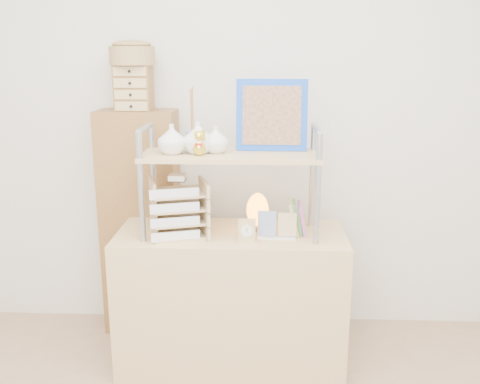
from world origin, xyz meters
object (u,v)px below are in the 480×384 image
object	(u,v)px
desk	(231,298)
salt_lamp	(257,211)
letter_tray	(178,211)
cabinet	(141,223)

from	to	relation	value
desk	salt_lamp	size ratio (longest dim) A/B	6.12
letter_tray	salt_lamp	world-z (taller)	letter_tray
salt_lamp	letter_tray	bearing A→B (deg)	-162.79
letter_tray	salt_lamp	xyz separation A→B (m)	(0.40, 0.13, -0.03)
cabinet	letter_tray	xyz separation A→B (m)	(0.30, -0.42, 0.20)
desk	letter_tray	world-z (taller)	letter_tray
letter_tray	desk	bearing A→B (deg)	10.51
letter_tray	salt_lamp	bearing A→B (deg)	17.21
letter_tray	salt_lamp	distance (m)	0.42
desk	salt_lamp	bearing A→B (deg)	28.77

